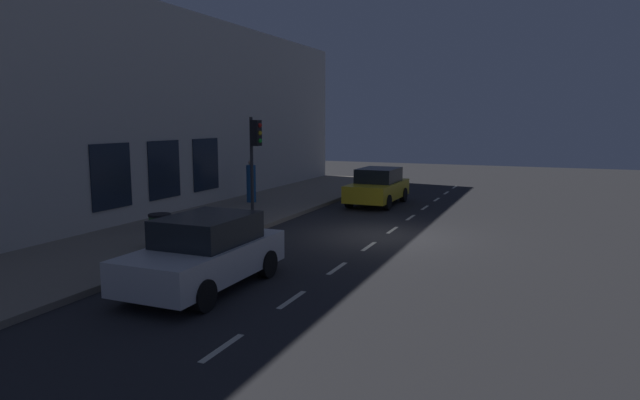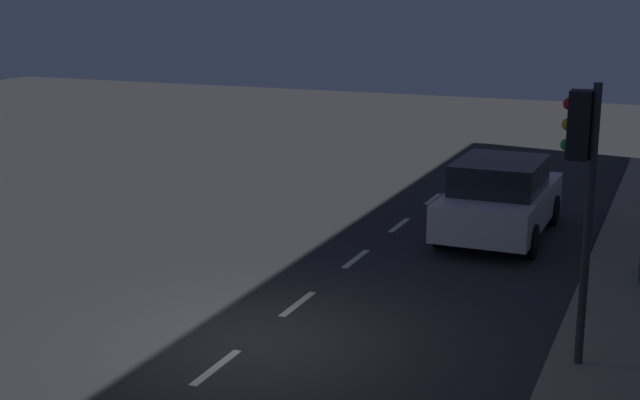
{
  "view_description": "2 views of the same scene",
  "coord_description": "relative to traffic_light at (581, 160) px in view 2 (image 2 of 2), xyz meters",
  "views": [
    {
      "loc": [
        -4.68,
        16.54,
        3.62
      ],
      "look_at": [
        1.65,
        1.34,
        1.24
      ],
      "focal_mm": 30.82,
      "sensor_mm": 36.0,
      "label": 1
    },
    {
      "loc": [
        5.42,
        -10.31,
        4.81
      ],
      "look_at": [
        0.52,
        1.26,
        1.81
      ],
      "focal_mm": 49.3,
      "sensor_mm": 36.0,
      "label": 2
    }
  ],
  "objects": [
    {
      "name": "ground_plane",
      "position": [
        -4.26,
        -0.65,
        -2.79
      ],
      "size": [
        60.0,
        60.0,
        0.0
      ],
      "primitive_type": "plane",
      "color": "#28282B"
    },
    {
      "name": "lane_centre_line",
      "position": [
        -4.26,
        -1.65,
        -2.79
      ],
      "size": [
        0.12,
        27.2,
        0.01
      ],
      "color": "beige",
      "rests_on": "ground"
    },
    {
      "name": "traffic_light",
      "position": [
        0.0,
        0.0,
        0.0
      ],
      "size": [
        0.45,
        0.32,
        3.59
      ],
      "color": "#2D2D30",
      "rests_on": "sidewalk"
    },
    {
      "name": "parked_car_0",
      "position": [
        -2.16,
        6.12,
        -2.0
      ],
      "size": [
        1.95,
        4.12,
        1.58
      ],
      "rotation": [
        0.0,
        0.0,
        -0.01
      ],
      "color": "silver",
      "rests_on": "ground"
    }
  ]
}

